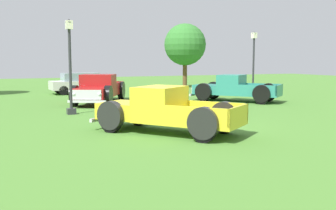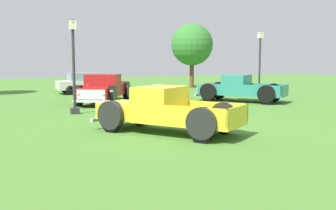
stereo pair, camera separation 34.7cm
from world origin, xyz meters
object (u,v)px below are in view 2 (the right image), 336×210
sedan_distant_a (88,83)px  oak_tree_east (192,45)px  lamp_post_near (74,65)px  lamp_post_far (260,62)px  trash_can (142,105)px  pickup_truck_behind_left (235,89)px  pickup_truck_behind_right (103,90)px  pickup_truck_foreground (159,110)px

sedan_distant_a → oak_tree_east: bearing=14.3°
lamp_post_near → lamp_post_far: lamp_post_far is taller
lamp_post_near → oak_tree_east: (11.72, 12.59, 1.44)m
lamp_post_near → sedan_distant_a: bearing=75.7°
lamp_post_near → trash_can: bearing=-35.1°
pickup_truck_behind_left → sedan_distant_a: pickup_truck_behind_left is taller
oak_tree_east → trash_can: bearing=-122.8°
pickup_truck_behind_right → sedan_distant_a: 6.76m
sedan_distant_a → oak_tree_east: size_ratio=0.82×
trash_can → oak_tree_east: oak_tree_east is taller
sedan_distant_a → pickup_truck_behind_left: bearing=-52.3°
lamp_post_near → trash_can: lamp_post_near is taller
pickup_truck_foreground → trash_can: bearing=79.3°
lamp_post_far → pickup_truck_foreground: bearing=-138.1°
lamp_post_near → lamp_post_far: (12.48, 4.18, 0.05)m
pickup_truck_behind_left → trash_can: pickup_truck_behind_left is taller
pickup_truck_behind_right → lamp_post_near: 4.32m
pickup_truck_foreground → pickup_truck_behind_left: 10.32m
pickup_truck_behind_left → lamp_post_near: 9.46m
trash_can → lamp_post_far: bearing=30.7°
sedan_distant_a → oak_tree_east: oak_tree_east is taller
trash_can → lamp_post_near: bearing=144.9°
lamp_post_near → trash_can: (2.48, -1.75, -1.63)m
sedan_distant_a → trash_can: (-0.13, -12.02, -0.27)m
sedan_distant_a → pickup_truck_behind_right: bearing=-94.6°
lamp_post_far → oak_tree_east: size_ratio=0.78×
sedan_distant_a → pickup_truck_foreground: bearing=-93.0°
pickup_truck_behind_right → oak_tree_east: 13.54m
pickup_truck_foreground → sedan_distant_a: (0.83, 15.71, 0.04)m
lamp_post_near → lamp_post_far: size_ratio=0.98×
lamp_post_near → lamp_post_far: 13.16m
pickup_truck_behind_left → sedan_distant_a: 10.75m
pickup_truck_behind_left → sedan_distant_a: size_ratio=1.12×
lamp_post_near → oak_tree_east: 17.27m
sedan_distant_a → lamp_post_far: lamp_post_far is taller
pickup_truck_behind_right → oak_tree_east: (9.66, 9.06, 2.81)m
pickup_truck_behind_left → trash_can: bearing=-152.3°
pickup_truck_foreground → trash_can: (0.70, 3.69, -0.23)m
lamp_post_near → oak_tree_east: bearing=47.0°
lamp_post_far → pickup_truck_behind_left: bearing=-143.8°
pickup_truck_foreground → oak_tree_east: 20.78m
lamp_post_near → trash_can: size_ratio=4.24×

